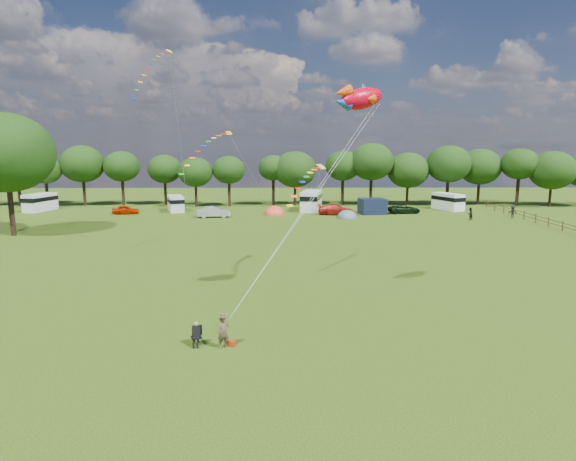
{
  "coord_description": "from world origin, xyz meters",
  "views": [
    {
      "loc": [
        -0.36,
        -24.4,
        9.66
      ],
      "look_at": [
        0.0,
        8.0,
        4.0
      ],
      "focal_mm": 30.0,
      "sensor_mm": 36.0,
      "label": 1
    }
  ],
  "objects_px": {
    "car_a": "(126,210)",
    "tent_orange": "(274,214)",
    "car_d": "(404,209)",
    "campervan_d": "(448,201)",
    "car_c": "(336,210)",
    "camp_chair": "(196,331)",
    "campervan_b": "(176,203)",
    "car_b": "(214,212)",
    "walker_a": "(470,214)",
    "big_tree": "(6,153)",
    "campervan_c": "(311,200)",
    "campervan_a": "(40,202)",
    "fish_kite": "(358,98)",
    "kite_flyer": "(223,332)",
    "walker_b": "(513,212)",
    "tent_greyblue": "(347,218)"
  },
  "relations": [
    {
      "from": "car_c",
      "to": "campervan_d",
      "type": "xyz_separation_m",
      "value": [
        17.93,
        5.42,
        0.62
      ]
    },
    {
      "from": "car_b",
      "to": "walker_b",
      "type": "xyz_separation_m",
      "value": [
        40.94,
        -1.36,
        0.1
      ]
    },
    {
      "from": "fish_kite",
      "to": "walker_a",
      "type": "height_order",
      "value": "fish_kite"
    },
    {
      "from": "campervan_b",
      "to": "campervan_c",
      "type": "xyz_separation_m",
      "value": [
        20.54,
        0.5,
        0.33
      ]
    },
    {
      "from": "big_tree",
      "to": "walker_a",
      "type": "relative_size",
      "value": 7.9
    },
    {
      "from": "campervan_b",
      "to": "fish_kite",
      "type": "distance_m",
      "value": 49.8
    },
    {
      "from": "car_c",
      "to": "camp_chair",
      "type": "bearing_deg",
      "value": 175.75
    },
    {
      "from": "campervan_c",
      "to": "campervan_d",
      "type": "bearing_deg",
      "value": -76.4
    },
    {
      "from": "car_d",
      "to": "campervan_d",
      "type": "xyz_separation_m",
      "value": [
        7.75,
        3.96,
        0.72
      ]
    },
    {
      "from": "campervan_c",
      "to": "camp_chair",
      "type": "bearing_deg",
      "value": -178.23
    },
    {
      "from": "car_b",
      "to": "campervan_d",
      "type": "xyz_separation_m",
      "value": [
        35.13,
        7.7,
        0.61
      ]
    },
    {
      "from": "kite_flyer",
      "to": "walker_b",
      "type": "xyz_separation_m",
      "value": [
        34.29,
        42.6,
        0.05
      ]
    },
    {
      "from": "kite_flyer",
      "to": "walker_b",
      "type": "bearing_deg",
      "value": 27.76
    },
    {
      "from": "tent_orange",
      "to": "walker_a",
      "type": "distance_m",
      "value": 26.77
    },
    {
      "from": "fish_kite",
      "to": "tent_orange",
      "type": "bearing_deg",
      "value": 70.7
    },
    {
      "from": "big_tree",
      "to": "car_d",
      "type": "bearing_deg",
      "value": 20.09
    },
    {
      "from": "car_c",
      "to": "car_d",
      "type": "xyz_separation_m",
      "value": [
        10.18,
        1.46,
        -0.1
      ]
    },
    {
      "from": "car_d",
      "to": "campervan_b",
      "type": "height_order",
      "value": "campervan_b"
    },
    {
      "from": "fish_kite",
      "to": "campervan_b",
      "type": "bearing_deg",
      "value": 87.9
    },
    {
      "from": "campervan_d",
      "to": "campervan_b",
      "type": "bearing_deg",
      "value": 69.09
    },
    {
      "from": "car_d",
      "to": "kite_flyer",
      "type": "height_order",
      "value": "kite_flyer"
    },
    {
      "from": "kite_flyer",
      "to": "car_b",
      "type": "bearing_deg",
      "value": 75.2
    },
    {
      "from": "car_c",
      "to": "camp_chair",
      "type": "xyz_separation_m",
      "value": [
        -11.92,
        -45.88,
        -0.02
      ]
    },
    {
      "from": "car_b",
      "to": "walker_a",
      "type": "xyz_separation_m",
      "value": [
        34.47,
        -2.96,
        0.08
      ]
    },
    {
      "from": "car_a",
      "to": "campervan_b",
      "type": "distance_m",
      "value": 7.29
    },
    {
      "from": "car_b",
      "to": "campervan_b",
      "type": "height_order",
      "value": "campervan_b"
    },
    {
      "from": "campervan_b",
      "to": "car_c",
      "type": "bearing_deg",
      "value": -118.69
    },
    {
      "from": "campervan_b",
      "to": "car_b",
      "type": "bearing_deg",
      "value": -152.8
    },
    {
      "from": "big_tree",
      "to": "camp_chair",
      "type": "bearing_deg",
      "value": -49.73
    },
    {
      "from": "car_b",
      "to": "campervan_b",
      "type": "distance_m",
      "value": 9.25
    },
    {
      "from": "big_tree",
      "to": "tent_orange",
      "type": "height_order",
      "value": "big_tree"
    },
    {
      "from": "car_a",
      "to": "car_c",
      "type": "distance_m",
      "value": 30.49
    },
    {
      "from": "big_tree",
      "to": "fish_kite",
      "type": "bearing_deg",
      "value": -35.17
    },
    {
      "from": "big_tree",
      "to": "kite_flyer",
      "type": "height_order",
      "value": "big_tree"
    },
    {
      "from": "car_d",
      "to": "campervan_d",
      "type": "bearing_deg",
      "value": -70.59
    },
    {
      "from": "car_a",
      "to": "tent_orange",
      "type": "distance_m",
      "value": 21.61
    },
    {
      "from": "big_tree",
      "to": "campervan_c",
      "type": "distance_m",
      "value": 40.41
    },
    {
      "from": "car_a",
      "to": "campervan_c",
      "type": "relative_size",
      "value": 0.59
    },
    {
      "from": "camp_chair",
      "to": "tent_orange",
      "type": "bearing_deg",
      "value": 65.74
    },
    {
      "from": "tent_orange",
      "to": "walker_a",
      "type": "xyz_separation_m",
      "value": [
        26.13,
        -5.76,
        0.82
      ]
    },
    {
      "from": "campervan_b",
      "to": "walker_a",
      "type": "height_order",
      "value": "campervan_b"
    },
    {
      "from": "big_tree",
      "to": "campervan_b",
      "type": "relative_size",
      "value": 2.53
    },
    {
      "from": "car_c",
      "to": "camp_chair",
      "type": "distance_m",
      "value": 47.41
    },
    {
      "from": "car_c",
      "to": "campervan_b",
      "type": "xyz_separation_m",
      "value": [
        -23.85,
        4.12,
        0.53
      ]
    },
    {
      "from": "campervan_c",
      "to": "tent_greyblue",
      "type": "bearing_deg",
      "value": -138.77
    },
    {
      "from": "car_a",
      "to": "fish_kite",
      "type": "relative_size",
      "value": 1.09
    },
    {
      "from": "campervan_b",
      "to": "tent_orange",
      "type": "xyz_separation_m",
      "value": [
        14.98,
        -3.6,
        -1.26
      ]
    },
    {
      "from": "big_tree",
      "to": "campervan_d",
      "type": "relative_size",
      "value": 2.36
    },
    {
      "from": "campervan_a",
      "to": "camp_chair",
      "type": "relative_size",
      "value": 4.69
    },
    {
      "from": "car_b",
      "to": "camp_chair",
      "type": "xyz_separation_m",
      "value": [
        5.28,
        -43.6,
        -0.03
      ]
    }
  ]
}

